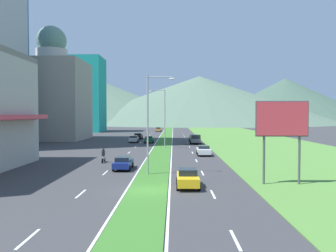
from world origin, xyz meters
name	(u,v)px	position (x,y,z in m)	size (l,w,h in m)	color
ground_plane	(148,191)	(0.00, 0.00, 0.00)	(600.00, 600.00, 0.00)	#38383A
grass_median	(165,138)	(0.00, 60.00, 0.03)	(3.20, 240.00, 0.06)	#387028
grass_verge_right	(246,138)	(20.60, 60.00, 0.03)	(24.00, 240.00, 0.06)	#518438
lane_dash_left_1	(28,239)	(-5.10, -10.48, 0.01)	(0.16, 2.80, 0.01)	silver
lane_dash_left_2	(81,194)	(-5.10, -0.96, 0.01)	(0.16, 2.80, 0.01)	silver
lane_dash_left_3	(105,173)	(-5.10, 8.56, 0.01)	(0.16, 2.80, 0.01)	silver
lane_dash_left_4	(120,160)	(-5.10, 18.09, 0.01)	(0.16, 2.80, 0.01)	silver
lane_dash_left_5	(129,153)	(-5.10, 27.61, 0.01)	(0.16, 2.80, 0.01)	silver
lane_dash_left_6	(136,147)	(-5.10, 37.13, 0.01)	(0.16, 2.80, 0.01)	silver
lane_dash_left_7	(141,143)	(-5.10, 46.65, 0.01)	(0.16, 2.80, 0.01)	silver
lane_dash_left_8	(144,139)	(-5.10, 56.17, 0.01)	(0.16, 2.80, 0.01)	silver
lane_dash_left_9	(147,137)	(-5.10, 65.69, 0.01)	(0.16, 2.80, 0.01)	silver
lane_dash_left_10	(150,135)	(-5.10, 75.21, 0.01)	(0.16, 2.80, 0.01)	silver
lane_dash_left_11	(152,133)	(-5.10, 84.73, 0.01)	(0.16, 2.80, 0.01)	silver
lane_dash_right_1	(235,240)	(5.10, -10.48, 0.01)	(0.16, 2.80, 0.01)	silver
lane_dash_right_2	(213,194)	(5.10, -0.96, 0.01)	(0.16, 2.80, 0.01)	silver
lane_dash_right_3	(202,173)	(5.10, 8.56, 0.01)	(0.16, 2.80, 0.01)	silver
lane_dash_right_4	(196,161)	(5.10, 18.09, 0.01)	(0.16, 2.80, 0.01)	silver
lane_dash_right_5	(192,153)	(5.10, 27.61, 0.01)	(0.16, 2.80, 0.01)	silver
lane_dash_right_6	(190,147)	(5.10, 37.13, 0.01)	(0.16, 2.80, 0.01)	silver
lane_dash_right_7	(188,143)	(5.10, 46.65, 0.01)	(0.16, 2.80, 0.01)	silver
lane_dash_right_8	(186,140)	(5.10, 56.17, 0.01)	(0.16, 2.80, 0.01)	silver
lane_dash_right_9	(185,137)	(5.10, 65.69, 0.01)	(0.16, 2.80, 0.01)	silver
lane_dash_right_10	(184,135)	(5.10, 75.21, 0.01)	(0.16, 2.80, 0.01)	silver
lane_dash_right_11	(183,133)	(5.10, 84.73, 0.01)	(0.16, 2.80, 0.01)	silver
edge_line_median_left	(159,138)	(-1.75, 60.00, 0.01)	(0.16, 240.00, 0.01)	silver
edge_line_median_right	(172,138)	(1.75, 60.00, 0.01)	(0.16, 240.00, 0.01)	silver
domed_building	(52,95)	(-27.64, 56.13, 10.87)	(15.92, 15.92, 27.66)	#9E9384
midrise_colored	(85,95)	(-29.50, 93.61, 13.14)	(13.01, 13.01, 26.28)	teal
hill_far_left	(63,94)	(-87.10, 246.32, 22.48)	(229.35, 229.35, 44.96)	#516B56
hill_far_center	(199,100)	(21.11, 225.56, 17.20)	(193.54, 193.54, 34.40)	#516B56
hill_far_right	(285,100)	(103.89, 285.91, 19.49)	(154.31, 154.31, 38.99)	#3D5647
street_lamp_near	(150,118)	(-0.27, 7.51, 5.73)	(2.83, 0.32, 10.06)	#99999E
street_lamp_mid	(163,115)	(0.19, 34.68, 6.06)	(3.01, 0.28, 10.66)	#99999E
billboard_roadside	(282,123)	(11.49, 2.69, 5.41)	(4.58, 0.28, 7.31)	#4C4C51
car_0	(158,129)	(-3.40, 95.77, 0.76)	(1.89, 4.34, 1.51)	#C6842D
car_1	(204,150)	(6.59, 24.17, 0.75)	(2.02, 4.57, 1.44)	silver
car_2	(194,138)	(6.68, 51.61, 0.78)	(2.02, 4.32, 1.52)	slate
car_3	(123,163)	(-3.56, 10.86, 0.74)	(1.95, 4.48, 1.43)	navy
car_4	(149,139)	(-3.22, 46.32, 0.77)	(1.85, 4.05, 1.50)	#0C5128
car_5	(134,139)	(-6.65, 47.55, 0.77)	(1.89, 4.03, 1.49)	#B2B2B7
car_6	(188,178)	(3.27, 1.60, 0.78)	(1.92, 4.12, 1.55)	yellow
car_7	(138,136)	(-6.68, 56.97, 0.80)	(2.03, 4.37, 1.55)	black
pickup_truck_0	(195,139)	(6.61, 44.01, 0.98)	(2.18, 5.40, 2.00)	#515459
motorcycle_rider	(103,157)	(-6.89, 16.27, 0.75)	(0.36, 2.00, 1.80)	black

